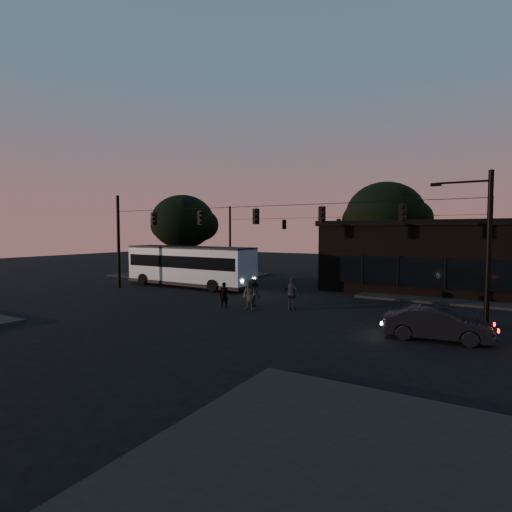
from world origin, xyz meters
The scene contains 14 objects.
ground centered at (0.00, 0.00, 0.00)m, with size 120.00×120.00×0.00m, color black.
sidewalk_far_right centered at (12.00, 14.00, 0.07)m, with size 14.00×10.00×0.15m, color black.
sidewalk_far_left centered at (-14.00, 14.00, 0.07)m, with size 14.00×10.00×0.15m, color black.
building centered at (9.00, 15.97, 2.71)m, with size 15.40×10.41×5.40m.
tree_behind centered at (4.00, 22.00, 6.19)m, with size 7.60×7.60×9.43m.
tree_left centered at (-14.00, 13.00, 5.57)m, with size 6.40×6.40×8.30m.
signal_rig_near centered at (0.00, 4.00, 4.45)m, with size 26.24×0.30×7.50m.
signal_rig_far centered at (0.00, 20.00, 4.20)m, with size 26.24×0.30×7.50m.
bus centered at (-8.47, 7.39, 1.88)m, with size 11.98×3.25×3.35m.
car centered at (11.24, 0.01, 0.70)m, with size 1.47×4.22×1.39m, color black.
pedestrian_a centered at (-0.66, 1.34, 0.76)m, with size 0.56×0.37×1.53m, color black.
pedestrian_b centered at (1.15, 1.31, 0.89)m, with size 0.86×0.67×1.78m, color #43433D.
pedestrian_c centered at (3.17, 2.77, 0.96)m, with size 1.12×0.47×1.91m, color #312D38.
pedestrian_d centered at (0.63, 2.69, 0.85)m, with size 1.10×0.63×1.70m, color black.
Camera 1 is at (13.15, -18.14, 4.56)m, focal length 28.00 mm.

